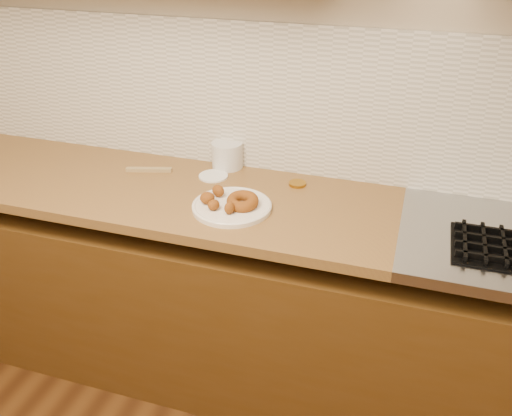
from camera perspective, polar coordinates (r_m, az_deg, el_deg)
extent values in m
cube|color=tan|center=(2.16, 3.46, 15.00)|extent=(4.00, 0.02, 2.70)
cube|color=#492D11|center=(2.33, 0.80, -10.59)|extent=(3.60, 0.60, 0.77)
cube|color=olive|center=(2.30, -14.83, 2.46)|extent=(2.30, 0.62, 0.04)
cube|color=silver|center=(2.19, 3.26, 11.11)|extent=(3.60, 0.02, 0.60)
cube|color=black|center=(1.92, 23.66, -3.89)|extent=(0.26, 0.26, 0.01)
cube|color=black|center=(1.91, 21.09, -3.14)|extent=(0.01, 0.24, 0.02)
cube|color=black|center=(1.84, 23.91, -4.96)|extent=(0.24, 0.01, 0.02)
cube|color=black|center=(1.91, 22.86, -3.39)|extent=(0.01, 0.24, 0.02)
cube|color=black|center=(1.89, 23.80, -3.98)|extent=(0.24, 0.01, 0.02)
cube|color=black|center=(1.92, 24.62, -3.64)|extent=(0.01, 0.24, 0.02)
cube|color=black|center=(1.94, 23.69, -3.06)|extent=(0.24, 0.01, 0.02)
cube|color=black|center=(1.99, 23.59, -2.18)|extent=(0.24, 0.01, 0.02)
cylinder|color=silver|center=(1.99, -2.57, 0.14)|extent=(0.29, 0.29, 0.02)
torus|color=brown|center=(1.97, -1.44, 0.74)|extent=(0.14, 0.14, 0.05)
ellipsoid|color=brown|center=(2.04, -4.00, 1.82)|extent=(0.06, 0.06, 0.05)
ellipsoid|color=brown|center=(2.00, -5.14, 1.07)|extent=(0.07, 0.06, 0.04)
ellipsoid|color=brown|center=(1.95, -4.48, 0.33)|extent=(0.06, 0.06, 0.04)
ellipsoid|color=brown|center=(1.92, -2.81, 0.03)|extent=(0.04, 0.05, 0.05)
cylinder|color=silver|center=(2.31, -3.04, 5.62)|extent=(0.15, 0.15, 0.11)
cylinder|color=white|center=(2.24, -4.51, 3.37)|extent=(0.13, 0.13, 0.01)
cylinder|color=#A1701B|center=(2.17, 4.38, 2.56)|extent=(0.09, 0.09, 0.01)
cube|color=#967D4E|center=(2.33, -11.20, 3.98)|extent=(0.19, 0.08, 0.01)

